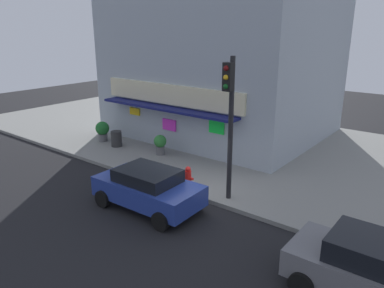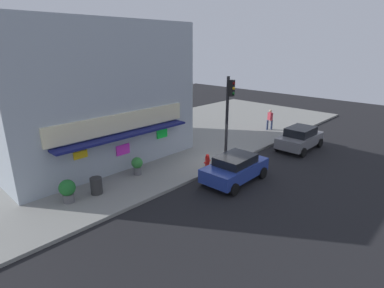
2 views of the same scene
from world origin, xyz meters
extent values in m
plane|color=black|center=(0.00, 0.00, 0.00)|extent=(58.84, 58.84, 0.00)
cube|color=gray|center=(0.00, 6.74, 0.08)|extent=(39.22, 13.48, 0.16)
cube|color=#9EA8B2|center=(-4.30, 8.44, 4.32)|extent=(11.45, 9.51, 8.31)
cube|color=beige|center=(-4.30, 3.61, 3.06)|extent=(8.70, 0.16, 1.00)
cube|color=navy|center=(-4.30, 3.26, 2.41)|extent=(8.24, 0.90, 0.12)
cube|color=yellow|center=(-6.90, 3.63, 1.83)|extent=(0.73, 0.08, 0.39)
cube|color=#E533CC|center=(-4.38, 3.63, 1.47)|extent=(0.86, 0.08, 0.58)
cube|color=#19E53F|center=(-1.44, 3.63, 1.82)|extent=(0.82, 0.08, 0.59)
cylinder|color=black|center=(1.22, 0.58, 2.77)|extent=(0.18, 0.18, 5.20)
cube|color=black|center=(1.22, 0.33, 4.69)|extent=(0.32, 0.28, 0.95)
sphere|color=maroon|center=(1.22, 0.18, 4.99)|extent=(0.18, 0.18, 0.18)
sphere|color=yellow|center=(1.22, 0.18, 4.69)|extent=(0.18, 0.18, 0.18)
sphere|color=#0F4C19|center=(1.22, 0.18, 4.39)|extent=(0.18, 0.18, 0.18)
cylinder|color=red|center=(-0.66, 0.50, 0.49)|extent=(0.27, 0.27, 0.65)
sphere|color=red|center=(-0.66, 0.50, 0.88)|extent=(0.23, 0.23, 0.23)
cylinder|color=red|center=(-0.85, 0.50, 0.52)|extent=(0.12, 0.10, 0.10)
cylinder|color=red|center=(-0.46, 0.50, 0.52)|extent=(0.12, 0.10, 0.10)
cylinder|color=#2D2D2D|center=(-6.94, 2.24, 0.58)|extent=(0.57, 0.57, 0.83)
cylinder|color=#59595B|center=(-4.15, 2.67, 0.38)|extent=(0.44, 0.44, 0.43)
sphere|color=#2D7A33|center=(-4.15, 2.67, 0.86)|extent=(0.63, 0.63, 0.63)
cylinder|color=#59595B|center=(-8.28, 2.42, 0.37)|extent=(0.50, 0.50, 0.41)
sphere|color=#1E6628|center=(-8.28, 2.42, 0.90)|extent=(0.75, 0.75, 0.75)
cube|color=slate|center=(6.78, -1.75, 0.68)|extent=(4.01, 1.86, 0.72)
cube|color=black|center=(6.78, -1.75, 1.31)|extent=(2.17, 1.56, 0.56)
cylinder|color=black|center=(5.38, -0.83, 0.32)|extent=(0.64, 0.22, 0.64)
cylinder|color=black|center=(5.39, -2.67, 0.32)|extent=(0.64, 0.22, 0.64)
cube|color=navy|center=(-0.81, -1.61, 0.68)|extent=(4.01, 1.97, 0.72)
cube|color=black|center=(-0.81, -1.61, 1.27)|extent=(2.18, 1.62, 0.45)
cylinder|color=black|center=(0.56, -0.64, 0.32)|extent=(0.65, 0.24, 0.64)
cylinder|color=black|center=(0.61, -2.51, 0.32)|extent=(0.65, 0.24, 0.64)
cylinder|color=black|center=(-2.22, -0.71, 0.32)|extent=(0.65, 0.24, 0.64)
cylinder|color=black|center=(-2.17, -2.58, 0.32)|extent=(0.65, 0.24, 0.64)
camera|label=1|loc=(7.96, -10.29, 6.30)|focal=34.85mm
camera|label=2|loc=(-13.45, -10.47, 7.19)|focal=28.49mm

